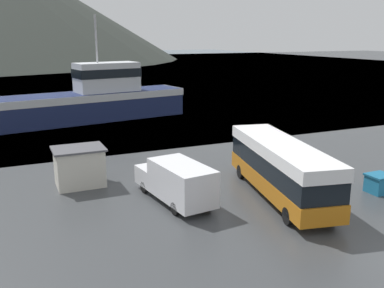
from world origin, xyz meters
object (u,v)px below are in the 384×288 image
(storage_bin, at_px, (379,183))
(dock_kiosk, at_px, (79,166))
(tour_bus, at_px, (280,167))
(delivery_van, at_px, (176,181))
(fishing_boat, at_px, (93,99))

(storage_bin, bearing_deg, dock_kiosk, 152.10)
(tour_bus, bearing_deg, storage_bin, -6.22)
(delivery_van, xyz_separation_m, fishing_boat, (0.64, 26.49, 1.13))
(tour_bus, bearing_deg, dock_kiosk, 158.72)
(delivery_van, distance_m, fishing_boat, 26.52)
(tour_bus, xyz_separation_m, storage_bin, (5.88, -1.89, -1.26))
(delivery_van, height_order, dock_kiosk, dock_kiosk)
(fishing_boat, relative_size, dock_kiosk, 7.00)
(tour_bus, relative_size, storage_bin, 7.62)
(delivery_van, distance_m, storage_bin, 12.27)
(delivery_van, bearing_deg, fishing_boat, 81.44)
(storage_bin, relative_size, dock_kiosk, 0.45)
(delivery_van, bearing_deg, storage_bin, -24.11)
(tour_bus, xyz_separation_m, delivery_van, (-5.84, 1.68, -0.58))
(tour_bus, height_order, storage_bin, tour_bus)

